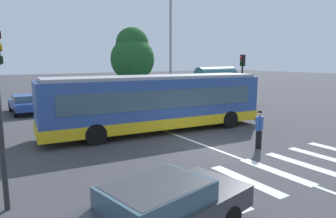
% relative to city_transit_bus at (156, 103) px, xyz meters
% --- Properties ---
extents(ground_plane, '(160.00, 160.00, 0.00)m').
position_rel_city_transit_bus_xyz_m(ground_plane, '(0.59, -4.07, -1.59)').
color(ground_plane, '#3D3D42').
extents(city_transit_bus, '(12.51, 3.70, 3.06)m').
position_rel_city_transit_bus_xyz_m(city_transit_bus, '(0.00, 0.00, 0.00)').
color(city_transit_bus, black).
rests_on(city_transit_bus, ground_plane).
extents(pedestrian_crossing_street, '(0.52, 0.42, 1.72)m').
position_rel_city_transit_bus_xyz_m(pedestrian_crossing_street, '(2.12, -5.28, -0.62)').
color(pedestrian_crossing_street, black).
rests_on(pedestrian_crossing_street, ground_plane).
extents(foreground_sedan, '(4.76, 2.63, 1.35)m').
position_rel_city_transit_bus_xyz_m(foreground_sedan, '(-5.17, -8.85, -0.82)').
color(foreground_sedan, black).
rests_on(foreground_sedan, ground_plane).
extents(parked_car_blue, '(1.91, 4.52, 1.35)m').
position_rel_city_transit_bus_xyz_m(parked_car_blue, '(-5.21, 10.23, -0.82)').
color(parked_car_blue, black).
rests_on(parked_car_blue, ground_plane).
extents(parked_car_silver, '(1.87, 4.50, 1.35)m').
position_rel_city_transit_bus_xyz_m(parked_car_silver, '(-2.46, 10.34, -0.82)').
color(parked_car_silver, black).
rests_on(parked_car_silver, ground_plane).
extents(parked_car_red, '(1.88, 4.50, 1.35)m').
position_rel_city_transit_bus_xyz_m(parked_car_red, '(-0.00, 10.14, -0.82)').
color(parked_car_red, black).
rests_on(parked_car_red, ground_plane).
extents(parked_car_white, '(1.91, 4.52, 1.35)m').
position_rel_city_transit_bus_xyz_m(parked_car_white, '(2.69, 10.24, -0.82)').
color(parked_car_white, black).
rests_on(parked_car_white, ground_plane).
extents(parked_car_teal, '(2.21, 4.64, 1.35)m').
position_rel_city_transit_bus_xyz_m(parked_car_teal, '(5.37, 9.71, -0.82)').
color(parked_car_teal, black).
rests_on(parked_car_teal, ground_plane).
extents(traffic_light_far_corner, '(0.33, 0.32, 4.30)m').
position_rel_city_transit_bus_xyz_m(traffic_light_far_corner, '(9.96, 3.31, 1.32)').
color(traffic_light_far_corner, '#28282B').
rests_on(traffic_light_far_corner, ground_plane).
extents(bus_stop_shelter, '(4.06, 1.54, 3.25)m').
position_rel_city_transit_bus_xyz_m(bus_stop_shelter, '(10.62, 7.24, 0.83)').
color(bus_stop_shelter, '#28282B').
rests_on(bus_stop_shelter, ground_plane).
extents(twin_arm_street_lamp, '(3.84, 0.32, 10.05)m').
position_rel_city_transit_bus_xyz_m(twin_arm_street_lamp, '(6.00, 7.78, 4.46)').
color(twin_arm_street_lamp, '#939399').
rests_on(twin_arm_street_lamp, ground_plane).
extents(background_tree_right, '(4.37, 4.37, 7.12)m').
position_rel_city_transit_bus_xyz_m(background_tree_right, '(5.28, 13.64, 2.81)').
color(background_tree_right, brown).
rests_on(background_tree_right, ground_plane).
extents(crosswalk_painted_stripes, '(7.87, 2.99, 0.01)m').
position_rel_city_transit_bus_xyz_m(crosswalk_painted_stripes, '(1.19, -7.49, -1.58)').
color(crosswalk_painted_stripes, silver).
rests_on(crosswalk_painted_stripes, ground_plane).
extents(lane_center_line, '(0.16, 24.00, 0.01)m').
position_rel_city_transit_bus_xyz_m(lane_center_line, '(0.44, -2.07, -1.59)').
color(lane_center_line, silver).
rests_on(lane_center_line, ground_plane).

